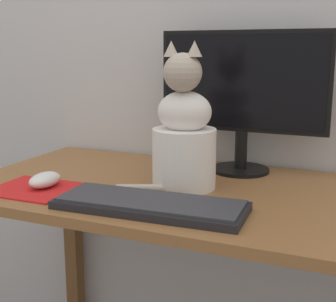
# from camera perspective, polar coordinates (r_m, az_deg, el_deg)

# --- Properties ---
(wall_back) EXTENTS (7.00, 0.04, 2.50)m
(wall_back) POSITION_cam_1_polar(r_m,az_deg,el_deg) (1.50, 8.85, 17.53)
(wall_back) COLOR silver
(wall_back) RESTS_ON ground_plane
(desk) EXTENTS (1.27, 0.63, 0.75)m
(desk) POSITION_cam_1_polar(r_m,az_deg,el_deg) (1.26, 3.97, -9.61)
(desk) COLOR brown
(desk) RESTS_ON ground_plane
(monitor) EXTENTS (0.49, 0.17, 0.41)m
(monitor) POSITION_cam_1_polar(r_m,az_deg,el_deg) (1.37, 9.10, 7.10)
(monitor) COLOR black
(monitor) RESTS_ON desk
(keyboard) EXTENTS (0.44, 0.18, 0.02)m
(keyboard) POSITION_cam_1_polar(r_m,az_deg,el_deg) (1.06, -2.19, -6.52)
(keyboard) COLOR black
(keyboard) RESTS_ON desk
(mousepad_left) EXTENTS (0.21, 0.19, 0.00)m
(mousepad_left) POSITION_cam_1_polar(r_m,az_deg,el_deg) (1.26, -15.98, -4.44)
(mousepad_left) COLOR red
(mousepad_left) RESTS_ON desk
(computer_mouse_left) EXTENTS (0.06, 0.10, 0.04)m
(computer_mouse_left) POSITION_cam_1_polar(r_m,az_deg,el_deg) (1.26, -14.79, -3.42)
(computer_mouse_left) COLOR white
(computer_mouse_left) RESTS_ON mousepad_left
(cat) EXTENTS (0.23, 0.21, 0.38)m
(cat) POSITION_cam_1_polar(r_m,az_deg,el_deg) (1.19, 1.86, 1.93)
(cat) COLOR white
(cat) RESTS_ON desk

